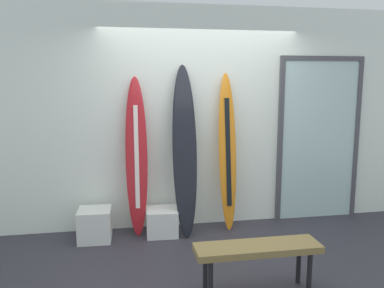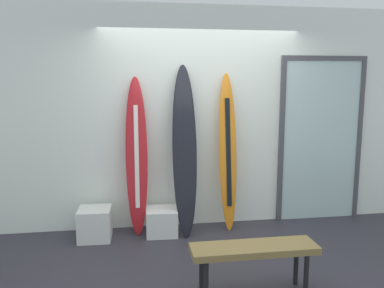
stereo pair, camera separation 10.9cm
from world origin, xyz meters
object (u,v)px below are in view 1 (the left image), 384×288
Objects in this scene: surfboard_sunset at (227,153)px; glass_door at (319,136)px; surfboard_charcoal at (185,150)px; display_block_left at (162,222)px; surfboard_crimson at (137,158)px; bench at (257,251)px; display_block_center at (95,225)px.

glass_door reaches higher than surfboard_sunset.
surfboard_charcoal is at bearing -172.53° from glass_door.
display_block_left is (-0.85, -0.10, -0.81)m from surfboard_sunset.
display_block_left is (0.29, -0.10, -0.79)m from surfboard_crimson.
bench is at bearing -129.82° from glass_door.
surfboard_sunset reaches higher than display_block_left.
surfboard_charcoal is 1.05× the size of surfboard_sunset.
bench is (-1.48, -1.77, -0.73)m from glass_door.
display_block_center is at bearing 135.39° from bench.
surfboard_charcoal is 0.57m from surfboard_sunset.
surfboard_sunset is at bearing 4.41° from display_block_center.
glass_door is (2.97, 0.30, 0.94)m from display_block_center.
surfboard_crimson is 1.13m from surfboard_sunset.
surfboard_sunset is (0.56, 0.07, -0.06)m from surfboard_charcoal.
display_block_left is at bearing -175.38° from surfboard_charcoal.
bench is at bearing -75.26° from surfboard_charcoal.
glass_door is (1.32, 0.17, 0.16)m from surfboard_sunset.
surfboard_crimson is 0.59m from surfboard_charcoal.
surfboard_sunset is 1.83m from display_block_center.
surfboard_crimson is 4.96× the size of display_block_center.
surfboard_charcoal reaches higher than surfboard_sunset.
display_block_center is at bearing -177.11° from surfboard_charcoal.
surfboard_crimson is 0.85m from display_block_left.
surfboard_charcoal is 5.34× the size of display_block_center.
display_block_left is 0.80m from display_block_center.
glass_door reaches higher than display_block_left.
surfboard_crimson is 4.90× the size of display_block_left.
surfboard_crimson is at bearing 160.47° from display_block_left.
surfboard_crimson is 2.47m from glass_door.
display_block_left is at bearing -173.57° from surfboard_sunset.
display_block_left is 2.39m from glass_door.
bench is at bearing -65.32° from display_block_left.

